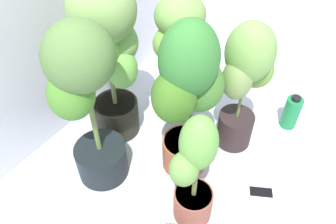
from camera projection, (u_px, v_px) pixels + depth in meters
ground_plane at (201, 167)px, 1.85m from camera, size 8.00×8.00×0.00m
potted_plant_center at (188, 92)px, 1.50m from camera, size 0.41×0.30×0.88m
potted_plant_front_right at (245, 79)px, 1.67m from camera, size 0.36×0.27×0.78m
potted_plant_back_left at (86, 100)px, 1.46m from camera, size 0.39×0.39×0.91m
potted_plant_back_center at (107, 49)px, 1.65m from camera, size 0.45×0.44×0.95m
potted_plant_back_right at (179, 47)px, 1.82m from camera, size 0.38×0.34×0.79m
potted_plant_front_left at (194, 174)px, 1.41m from camera, size 0.24×0.20×0.66m
cell_phone at (261, 192)px, 1.73m from camera, size 0.13×0.16×0.01m
nutrient_bottle at (291, 112)px, 2.01m from camera, size 0.10×0.10×0.23m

